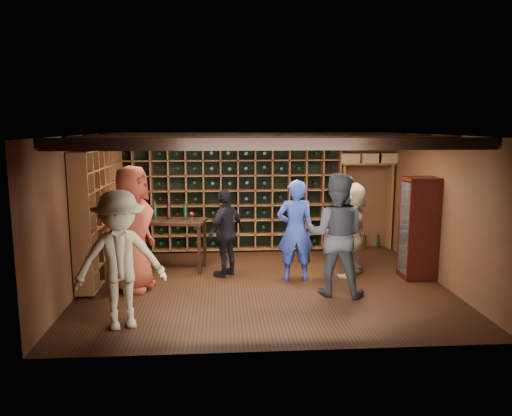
{
  "coord_description": "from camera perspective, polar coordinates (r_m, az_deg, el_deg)",
  "views": [
    {
      "loc": [
        -0.7,
        -8.05,
        2.67
      ],
      "look_at": [
        -0.12,
        0.2,
        1.28
      ],
      "focal_mm": 35.0,
      "sensor_mm": 36.0,
      "label": 1
    }
  ],
  "objects": [
    {
      "name": "crate_shelf",
      "position": [
        10.88,
        12.61,
        3.5
      ],
      "size": [
        1.2,
        0.32,
        2.07
      ],
      "color": "brown",
      "rests_on": "ground"
    },
    {
      "name": "room_shell",
      "position": [
        8.13,
        0.9,
        7.78
      ],
      "size": [
        6.0,
        6.0,
        6.0
      ],
      "color": "#54321D",
      "rests_on": "ground"
    },
    {
      "name": "display_cabinet",
      "position": [
        9.1,
        18.08,
        -2.43
      ],
      "size": [
        0.55,
        0.5,
        1.75
      ],
      "color": "black",
      "rests_on": "ground"
    },
    {
      "name": "ground",
      "position": [
        8.51,
        0.88,
        -8.76
      ],
      "size": [
        6.0,
        6.0,
        0.0
      ],
      "primitive_type": "plane",
      "color": "black",
      "rests_on": "ground"
    },
    {
      "name": "tasting_table",
      "position": [
        9.31,
        -9.69,
        -2.06
      ],
      "size": [
        1.32,
        0.8,
        1.22
      ],
      "rotation": [
        0.0,
        0.0,
        -0.15
      ],
      "color": "black",
      "rests_on": "ground"
    },
    {
      "name": "wine_rack_left",
      "position": [
        9.25,
        -17.3,
        -0.36
      ],
      "size": [
        0.3,
        2.65,
        2.2
      ],
      "color": "brown",
      "rests_on": "ground"
    },
    {
      "name": "guest_woman_black",
      "position": [
        8.81,
        -3.42,
        -2.88
      ],
      "size": [
        0.88,
        0.94,
        1.55
      ],
      "primitive_type": "imported",
      "rotation": [
        0.0,
        0.0,
        4.01
      ],
      "color": "black",
      "rests_on": "ground"
    },
    {
      "name": "wine_rack_back",
      "position": [
        10.49,
        -3.05,
        1.19
      ],
      "size": [
        4.65,
        0.3,
        2.2
      ],
      "color": "brown",
      "rests_on": "ground"
    },
    {
      "name": "man_grey_suit",
      "position": [
        7.9,
        9.13,
        -3.03
      ],
      "size": [
        1.12,
        0.99,
        1.93
      ],
      "primitive_type": "imported",
      "rotation": [
        0.0,
        0.0,
        2.82
      ],
      "color": "black",
      "rests_on": "ground"
    },
    {
      "name": "guest_red_floral",
      "position": [
        8.26,
        -13.91,
        -2.31
      ],
      "size": [
        0.88,
        1.13,
        2.03
      ],
      "primitive_type": "imported",
      "rotation": [
        0.0,
        0.0,
        1.31
      ],
      "color": "maroon",
      "rests_on": "ground"
    },
    {
      "name": "guest_khaki",
      "position": [
        6.78,
        -15.27,
        -5.77
      ],
      "size": [
        1.34,
        1.02,
        1.84
      ],
      "primitive_type": "imported",
      "rotation": [
        0.0,
        0.0,
        0.31
      ],
      "color": "gray",
      "rests_on": "ground"
    },
    {
      "name": "man_blue_shirt",
      "position": [
        8.57,
        4.52,
        -2.57
      ],
      "size": [
        0.64,
        0.42,
        1.75
      ],
      "primitive_type": "imported",
      "rotation": [
        0.0,
        0.0,
        3.13
      ],
      "color": "navy",
      "rests_on": "ground"
    },
    {
      "name": "guest_beige",
      "position": [
        9.03,
        10.89,
        -2.37
      ],
      "size": [
        1.22,
        1.58,
        1.67
      ],
      "primitive_type": "imported",
      "rotation": [
        0.0,
        0.0,
        4.17
      ],
      "color": "tan",
      "rests_on": "ground"
    }
  ]
}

